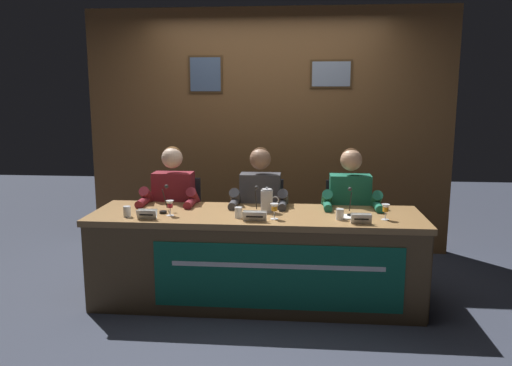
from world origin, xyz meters
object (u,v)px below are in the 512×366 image
(water_cup_left, at_px, (127,212))
(panelist_right, at_px, (350,208))
(panelist_center, at_px, (260,206))
(juice_glass_center, at_px, (274,208))
(juice_glass_left, at_px, (170,205))
(microphone_center, at_px, (256,205))
(water_pitcher_central, at_px, (267,200))
(nameplate_right, at_px, (361,219))
(nameplate_left, at_px, (147,214))
(panelist_left, at_px, (172,204))
(chair_center, at_px, (261,230))
(nameplate_center, at_px, (255,216))
(conference_table, at_px, (256,246))
(water_cup_center, at_px, (239,213))
(microphone_left, at_px, (164,203))
(document_stack_right, at_px, (354,217))
(chair_left, at_px, (178,228))
(water_cup_right, at_px, (340,215))
(juice_glass_right, at_px, (386,209))
(microphone_right, at_px, (350,207))
(chair_right, at_px, (347,232))

(water_cup_left, xyz_separation_m, panelist_right, (1.81, 0.58, -0.06))
(panelist_center, relative_size, juice_glass_center, 10.05)
(juice_glass_left, bearing_deg, microphone_center, 10.88)
(water_pitcher_central, bearing_deg, nameplate_right, -24.01)
(nameplate_left, bearing_deg, microphone_center, 17.36)
(panelist_left, bearing_deg, panelist_right, 0.00)
(panelist_center, bearing_deg, chair_center, 90.00)
(juice_glass_left, relative_size, nameplate_center, 0.68)
(conference_table, relative_size, water_cup_center, 31.73)
(juice_glass_left, distance_m, microphone_left, 0.14)
(panelist_center, xyz_separation_m, water_pitcher_central, (0.09, -0.31, 0.12))
(water_cup_left, distance_m, document_stack_right, 1.80)
(panelist_right, distance_m, water_pitcher_central, 0.79)
(nameplate_left, relative_size, microphone_center, 0.71)
(juice_glass_left, distance_m, water_pitcher_central, 0.79)
(chair_left, xyz_separation_m, nameplate_left, (-0.03, -0.84, 0.34))
(chair_center, height_order, panelist_right, panelist_right)
(water_cup_center, xyz_separation_m, water_cup_right, (0.79, 0.01, 0.00))
(microphone_center, xyz_separation_m, juice_glass_right, (1.01, -0.11, 0.01))
(microphone_left, distance_m, nameplate_center, 0.80)
(water_cup_left, relative_size, microphone_right, 0.39)
(microphone_left, xyz_separation_m, water_cup_right, (1.42, -0.12, -0.04))
(panelist_center, height_order, nameplate_right, panelist_center)
(nameplate_center, height_order, juice_glass_center, juice_glass_center)
(chair_left, xyz_separation_m, panelist_right, (1.60, -0.20, 0.28))
(panelist_right, bearing_deg, panelist_left, 180.00)
(conference_table, xyz_separation_m, chair_center, (-0.01, 0.67, -0.05))
(nameplate_left, bearing_deg, document_stack_right, 6.71)
(chair_left, distance_m, water_pitcher_central, 1.10)
(document_stack_right, bearing_deg, panelist_center, 149.82)
(panelist_center, xyz_separation_m, juice_glass_right, (1.02, -0.50, 0.11))
(microphone_left, relative_size, water_cup_center, 2.54)
(chair_right, bearing_deg, chair_left, 180.00)
(microphone_right, bearing_deg, water_cup_center, -170.42)
(document_stack_right, bearing_deg, panelist_right, 87.92)
(water_cup_right, bearing_deg, conference_table, 175.88)
(juice_glass_right, bearing_deg, chair_center, 145.53)
(chair_right, distance_m, juice_glass_right, 0.83)
(nameplate_left, distance_m, nameplate_center, 0.84)
(nameplate_center, distance_m, juice_glass_center, 0.17)
(microphone_center, distance_m, microphone_right, 0.76)
(juice_glass_right, distance_m, document_stack_right, 0.25)
(nameplate_left, bearing_deg, chair_center, 45.62)
(chair_center, bearing_deg, juice_glass_right, -34.47)
(microphone_center, relative_size, panelist_right, 0.17)
(juice_glass_right, bearing_deg, water_cup_left, -177.75)
(chair_right, height_order, water_pitcher_central, water_pitcher_central)
(chair_left, height_order, water_cup_right, chair_left)
(nameplate_right, bearing_deg, microphone_left, 171.53)
(panelist_center, relative_size, document_stack_right, 5.90)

